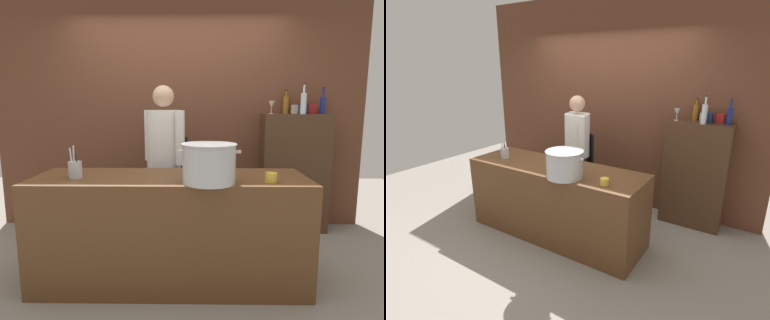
# 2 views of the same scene
# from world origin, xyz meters

# --- Properties ---
(ground_plane) EXTENTS (8.00, 8.00, 0.00)m
(ground_plane) POSITION_xyz_m (0.00, 0.00, 0.00)
(ground_plane) COLOR gray
(brick_back_panel) EXTENTS (4.40, 0.10, 3.00)m
(brick_back_panel) POSITION_xyz_m (0.00, 1.40, 1.50)
(brick_back_panel) COLOR brown
(brick_back_panel) RESTS_ON ground_plane
(prep_counter) EXTENTS (2.19, 0.70, 0.90)m
(prep_counter) POSITION_xyz_m (0.00, 0.00, 0.45)
(prep_counter) COLOR brown
(prep_counter) RESTS_ON ground_plane
(bar_cabinet) EXTENTS (0.76, 0.32, 1.37)m
(bar_cabinet) POSITION_xyz_m (1.35, 1.19, 0.69)
(bar_cabinet) COLOR #472D1C
(bar_cabinet) RESTS_ON ground_plane
(chef) EXTENTS (0.45, 0.43, 1.66)m
(chef) POSITION_xyz_m (-0.11, 0.68, 0.96)
(chef) COLOR black
(chef) RESTS_ON ground_plane
(stockpot_large) EXTENTS (0.46, 0.40, 0.29)m
(stockpot_large) POSITION_xyz_m (0.30, -0.23, 1.04)
(stockpot_large) COLOR #B7BABF
(stockpot_large) RESTS_ON prep_counter
(utensil_crock) EXTENTS (0.10, 0.10, 0.25)m
(utensil_crock) POSITION_xyz_m (-0.74, -0.07, 0.97)
(utensil_crock) COLOR #B7BABF
(utensil_crock) RESTS_ON prep_counter
(butter_jar) EXTENTS (0.09, 0.09, 0.07)m
(butter_jar) POSITION_xyz_m (0.76, -0.20, 0.94)
(butter_jar) COLOR yellow
(butter_jar) RESTS_ON prep_counter
(wine_bottle_amber) EXTENTS (0.07, 0.07, 0.27)m
(wine_bottle_amber) POSITION_xyz_m (1.25, 1.29, 1.48)
(wine_bottle_amber) COLOR #8C5919
(wine_bottle_amber) RESTS_ON bar_cabinet
(wine_bottle_clear) EXTENTS (0.06, 0.06, 0.33)m
(wine_bottle_clear) POSITION_xyz_m (1.39, 1.09, 1.50)
(wine_bottle_clear) COLOR silver
(wine_bottle_clear) RESTS_ON bar_cabinet
(wine_bottle_cobalt) EXTENTS (0.06, 0.06, 0.30)m
(wine_bottle_cobalt) POSITION_xyz_m (1.65, 1.21, 1.48)
(wine_bottle_cobalt) COLOR navy
(wine_bottle_cobalt) RESTS_ON bar_cabinet
(wine_glass_short) EXTENTS (0.08, 0.08, 0.15)m
(wine_glass_short) POSITION_xyz_m (1.06, 1.16, 1.48)
(wine_glass_short) COLOR silver
(wine_glass_short) RESTS_ON bar_cabinet
(spice_tin_navy) EXTENTS (0.08, 0.08, 0.12)m
(spice_tin_navy) POSITION_xyz_m (1.42, 1.20, 1.43)
(spice_tin_navy) COLOR navy
(spice_tin_navy) RESTS_ON bar_cabinet
(spice_tin_red) EXTENTS (0.09, 0.09, 0.11)m
(spice_tin_red) POSITION_xyz_m (1.55, 1.28, 1.43)
(spice_tin_red) COLOR red
(spice_tin_red) RESTS_ON bar_cabinet
(spice_tin_cream) EXTENTS (0.07, 0.07, 0.10)m
(spice_tin_cream) POSITION_xyz_m (1.35, 1.30, 1.42)
(spice_tin_cream) COLOR beige
(spice_tin_cream) RESTS_ON bar_cabinet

